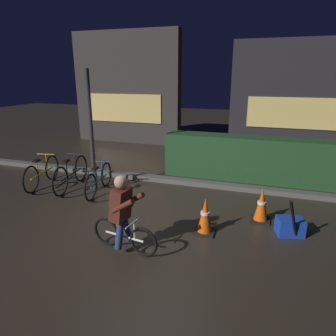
{
  "coord_description": "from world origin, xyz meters",
  "views": [
    {
      "loc": [
        2.01,
        -4.86,
        2.67
      ],
      "look_at": [
        0.2,
        0.6,
        0.9
      ],
      "focal_mm": 32.46,
      "sensor_mm": 36.0,
      "label": 1
    }
  ],
  "objects_px": {
    "parked_bike_leftmost": "(42,173)",
    "parked_bike_left_mid": "(71,174)",
    "cyclist": "(123,213)",
    "street_post": "(91,132)",
    "traffic_cone_far": "(262,205)",
    "parked_bike_center_left": "(99,180)",
    "traffic_cone_near": "(205,216)",
    "closed_umbrella": "(294,220)",
    "blue_crate": "(290,226)"
  },
  "relations": [
    {
      "from": "street_post",
      "to": "parked_bike_left_mid",
      "type": "height_order",
      "value": "street_post"
    },
    {
      "from": "parked_bike_leftmost",
      "to": "cyclist",
      "type": "relative_size",
      "value": 1.31
    },
    {
      "from": "street_post",
      "to": "traffic_cone_far",
      "type": "bearing_deg",
      "value": -7.53
    },
    {
      "from": "parked_bike_left_mid",
      "to": "traffic_cone_far",
      "type": "bearing_deg",
      "value": -102.56
    },
    {
      "from": "street_post",
      "to": "traffic_cone_near",
      "type": "relative_size",
      "value": 4.28
    },
    {
      "from": "blue_crate",
      "to": "traffic_cone_near",
      "type": "bearing_deg",
      "value": -164.26
    },
    {
      "from": "traffic_cone_far",
      "to": "cyclist",
      "type": "bearing_deg",
      "value": -139.78
    },
    {
      "from": "parked_bike_leftmost",
      "to": "traffic_cone_near",
      "type": "xyz_separation_m",
      "value": [
        4.33,
        -1.06,
        -0.03
      ]
    },
    {
      "from": "parked_bike_leftmost",
      "to": "parked_bike_center_left",
      "type": "xyz_separation_m",
      "value": [
        1.6,
        0.01,
        -0.02
      ]
    },
    {
      "from": "traffic_cone_near",
      "to": "closed_umbrella",
      "type": "height_order",
      "value": "closed_umbrella"
    },
    {
      "from": "street_post",
      "to": "closed_umbrella",
      "type": "distance_m",
      "value": 4.69
    },
    {
      "from": "street_post",
      "to": "parked_bike_leftmost",
      "type": "bearing_deg",
      "value": -169.92
    },
    {
      "from": "traffic_cone_far",
      "to": "parked_bike_left_mid",
      "type": "bearing_deg",
      "value": 175.24
    },
    {
      "from": "street_post",
      "to": "parked_bike_left_mid",
      "type": "xyz_separation_m",
      "value": [
        -0.56,
        -0.15,
        -1.04
      ]
    },
    {
      "from": "traffic_cone_near",
      "to": "traffic_cone_far",
      "type": "xyz_separation_m",
      "value": [
        0.92,
        0.78,
        -0.0
      ]
    },
    {
      "from": "blue_crate",
      "to": "closed_umbrella",
      "type": "relative_size",
      "value": 0.52
    },
    {
      "from": "traffic_cone_near",
      "to": "traffic_cone_far",
      "type": "height_order",
      "value": "traffic_cone_near"
    },
    {
      "from": "traffic_cone_near",
      "to": "cyclist",
      "type": "xyz_separation_m",
      "value": [
        -1.11,
        -0.93,
        0.31
      ]
    },
    {
      "from": "parked_bike_left_mid",
      "to": "parked_bike_center_left",
      "type": "height_order",
      "value": "parked_bike_left_mid"
    },
    {
      "from": "street_post",
      "to": "traffic_cone_near",
      "type": "bearing_deg",
      "value": -23.49
    },
    {
      "from": "cyclist",
      "to": "traffic_cone_far",
      "type": "bearing_deg",
      "value": 48.98
    },
    {
      "from": "street_post",
      "to": "parked_bike_center_left",
      "type": "distance_m",
      "value": 1.13
    },
    {
      "from": "parked_bike_center_left",
      "to": "traffic_cone_far",
      "type": "xyz_separation_m",
      "value": [
        3.66,
        -0.28,
        -0.01
      ]
    },
    {
      "from": "street_post",
      "to": "traffic_cone_far",
      "type": "xyz_separation_m",
      "value": [
        3.91,
        -0.52,
        -1.09
      ]
    },
    {
      "from": "traffic_cone_far",
      "to": "cyclist",
      "type": "distance_m",
      "value": 2.67
    },
    {
      "from": "parked_bike_left_mid",
      "to": "traffic_cone_far",
      "type": "xyz_separation_m",
      "value": [
        4.47,
        -0.37,
        -0.05
      ]
    },
    {
      "from": "parked_bike_leftmost",
      "to": "traffic_cone_far",
      "type": "distance_m",
      "value": 5.26
    },
    {
      "from": "parked_bike_left_mid",
      "to": "parked_bike_leftmost",
      "type": "bearing_deg",
      "value": 88.97
    },
    {
      "from": "blue_crate",
      "to": "cyclist",
      "type": "relative_size",
      "value": 0.35
    },
    {
      "from": "parked_bike_leftmost",
      "to": "traffic_cone_near",
      "type": "distance_m",
      "value": 4.46
    },
    {
      "from": "parked_bike_center_left",
      "to": "blue_crate",
      "type": "relative_size",
      "value": 3.47
    },
    {
      "from": "traffic_cone_near",
      "to": "parked_bike_leftmost",
      "type": "bearing_deg",
      "value": 166.24
    },
    {
      "from": "street_post",
      "to": "traffic_cone_near",
      "type": "distance_m",
      "value": 3.44
    },
    {
      "from": "parked_bike_leftmost",
      "to": "closed_umbrella",
      "type": "relative_size",
      "value": 1.91
    },
    {
      "from": "street_post",
      "to": "traffic_cone_near",
      "type": "height_order",
      "value": "street_post"
    },
    {
      "from": "parked_bike_leftmost",
      "to": "traffic_cone_near",
      "type": "relative_size",
      "value": 2.48
    },
    {
      "from": "street_post",
      "to": "parked_bike_center_left",
      "type": "height_order",
      "value": "street_post"
    },
    {
      "from": "traffic_cone_near",
      "to": "cyclist",
      "type": "bearing_deg",
      "value": -139.97
    },
    {
      "from": "parked_bike_leftmost",
      "to": "parked_bike_left_mid",
      "type": "distance_m",
      "value": 0.79
    },
    {
      "from": "parked_bike_left_mid",
      "to": "traffic_cone_near",
      "type": "distance_m",
      "value": 3.73
    },
    {
      "from": "traffic_cone_near",
      "to": "traffic_cone_far",
      "type": "relative_size",
      "value": 1.01
    },
    {
      "from": "street_post",
      "to": "traffic_cone_far",
      "type": "relative_size",
      "value": 4.32
    },
    {
      "from": "parked_bike_leftmost",
      "to": "cyclist",
      "type": "bearing_deg",
      "value": -132.12
    },
    {
      "from": "parked_bike_center_left",
      "to": "traffic_cone_near",
      "type": "bearing_deg",
      "value": -119.29
    },
    {
      "from": "parked_bike_leftmost",
      "to": "parked_bike_left_mid",
      "type": "bearing_deg",
      "value": -93.68
    },
    {
      "from": "closed_umbrella",
      "to": "blue_crate",
      "type": "bearing_deg",
      "value": -145.42
    },
    {
      "from": "traffic_cone_far",
      "to": "blue_crate",
      "type": "relative_size",
      "value": 1.48
    },
    {
      "from": "street_post",
      "to": "parked_bike_leftmost",
      "type": "relative_size",
      "value": 1.73
    },
    {
      "from": "parked_bike_left_mid",
      "to": "traffic_cone_far",
      "type": "distance_m",
      "value": 4.48
    },
    {
      "from": "traffic_cone_near",
      "to": "traffic_cone_far",
      "type": "bearing_deg",
      "value": 40.44
    }
  ]
}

